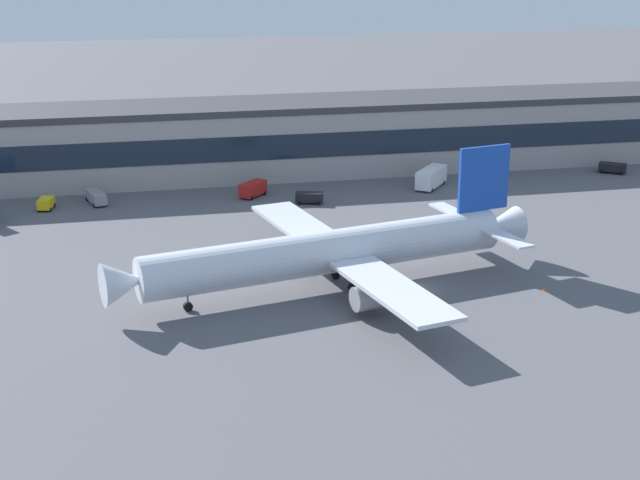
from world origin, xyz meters
TOP-DOWN VIEW (x-y plane):
  - ground_plane at (0.00, 0.00)m, footprint 600.00×600.00m
  - terminal_building at (0.00, 61.81)m, footprint 171.74×16.48m
  - airliner at (-9.76, 2.76)m, footprint 55.66×47.89m
  - baggage_tug at (-47.04, 45.72)m, footprint 2.71×3.93m
  - crew_van at (-13.49, 46.41)m, footprint 5.20×5.27m
  - pushback_tractor at (53.77, 48.59)m, footprint 5.42×4.89m
  - fuel_truck at (17.49, 45.74)m, footprint 7.46×8.29m
  - follow_me_car at (-5.23, 40.36)m, footprint 4.77×3.14m
  - belt_loader at (-39.29, 47.92)m, footprint 3.72×6.70m
  - traffic_cone_0 at (15.41, -4.00)m, footprint 0.50×0.50m

SIDE VIEW (x-z plane):
  - ground_plane at x=0.00m, z-range 0.00..0.00m
  - traffic_cone_0 at x=15.41m, z-range 0.00..0.62m
  - pushback_tractor at x=53.77m, z-range 0.17..1.92m
  - baggage_tug at x=-47.04m, z-range 0.16..2.01m
  - follow_me_car at x=-5.23m, z-range 0.17..2.02m
  - belt_loader at x=-39.29m, z-range 0.18..2.13m
  - crew_van at x=-13.49m, z-range 0.18..2.73m
  - fuel_truck at x=17.49m, z-range 0.21..3.56m
  - airliner at x=-9.76m, z-range -3.27..12.67m
  - terminal_building at x=0.00m, z-range 0.02..13.25m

